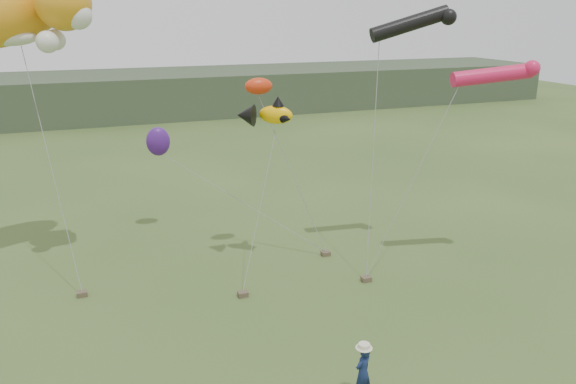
# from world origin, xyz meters

# --- Properties ---
(ground) EXTENTS (120.00, 120.00, 0.00)m
(ground) POSITION_xyz_m (0.00, 0.00, 0.00)
(ground) COLOR #385123
(ground) RESTS_ON ground
(headland) EXTENTS (90.00, 13.00, 4.00)m
(headland) POSITION_xyz_m (-3.11, 44.69, 1.92)
(headland) COLOR #2D3D28
(headland) RESTS_ON ground
(festival_attendant) EXTENTS (0.65, 0.56, 1.50)m
(festival_attendant) POSITION_xyz_m (0.94, -1.53, 0.75)
(festival_attendant) COLOR #132149
(festival_attendant) RESTS_ON ground
(sandbag_anchors) EXTENTS (13.26, 3.90, 0.18)m
(sandbag_anchors) POSITION_xyz_m (-1.43, 5.30, 0.09)
(sandbag_anchors) COLOR brown
(sandbag_anchors) RESTS_ON ground
(cat_kite) EXTENTS (7.01, 4.63, 3.45)m
(cat_kite) POSITION_xyz_m (-7.09, 10.65, 9.71)
(cat_kite) COLOR orange
(cat_kite) RESTS_ON ground
(fish_kite) EXTENTS (2.30, 1.52, 1.11)m
(fish_kite) POSITION_xyz_m (1.25, 7.39, 6.02)
(fish_kite) COLOR #FFB904
(fish_kite) RESTS_ON ground
(tube_kites) EXTENTS (5.55, 3.59, 2.95)m
(tube_kites) POSITION_xyz_m (8.32, 5.66, 8.42)
(tube_kites) COLOR black
(tube_kites) RESTS_ON ground
(misc_kites) EXTENTS (4.52, 4.80, 3.75)m
(misc_kites) POSITION_xyz_m (-1.02, 11.15, 5.07)
(misc_kites) COLOR red
(misc_kites) RESTS_ON ground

